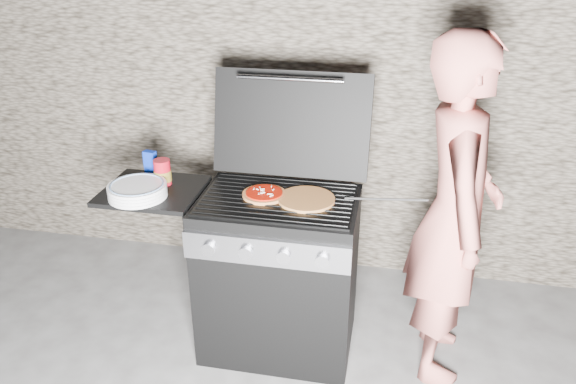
% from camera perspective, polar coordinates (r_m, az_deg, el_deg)
% --- Properties ---
extents(ground, '(50.00, 50.00, 0.00)m').
position_cam_1_polar(ground, '(3.31, -0.88, -14.92)').
color(ground, '#464341').
extents(stone_wall, '(8.00, 0.35, 1.80)m').
position_cam_1_polar(stone_wall, '(3.76, 2.36, 6.22)').
color(stone_wall, slate).
rests_on(stone_wall, ground).
extents(gas_grill, '(1.34, 0.79, 0.91)m').
position_cam_1_polar(gas_grill, '(3.08, -5.53, -7.83)').
color(gas_grill, black).
rests_on(gas_grill, ground).
extents(pizza_topped, '(0.29, 0.29, 0.02)m').
position_cam_1_polar(pizza_topped, '(2.82, -2.43, -0.17)').
color(pizza_topped, '#D48B42').
rests_on(pizza_topped, gas_grill).
extents(pizza_plain, '(0.31, 0.31, 0.02)m').
position_cam_1_polar(pizza_plain, '(2.77, 1.87, -0.73)').
color(pizza_plain, '#D28543').
rests_on(pizza_plain, gas_grill).
extents(sauce_jar, '(0.10, 0.10, 0.14)m').
position_cam_1_polar(sauce_jar, '(3.02, -12.64, 2.00)').
color(sauce_jar, maroon).
rests_on(sauce_jar, gas_grill).
extents(blue_carton, '(0.07, 0.05, 0.14)m').
position_cam_1_polar(blue_carton, '(3.14, -13.79, 2.85)').
color(blue_carton, '#0926A1').
rests_on(blue_carton, gas_grill).
extents(plate_stack, '(0.33, 0.33, 0.07)m').
position_cam_1_polar(plate_stack, '(2.92, -15.04, 0.13)').
color(plate_stack, silver).
rests_on(plate_stack, gas_grill).
extents(person, '(0.44, 0.65, 1.76)m').
position_cam_1_polar(person, '(2.82, 16.56, -2.23)').
color(person, '#C5675E').
rests_on(person, ground).
extents(tongs, '(0.40, 0.10, 0.08)m').
position_cam_1_polar(tongs, '(2.73, 9.86, -0.80)').
color(tongs, '#252525').
rests_on(tongs, gas_grill).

